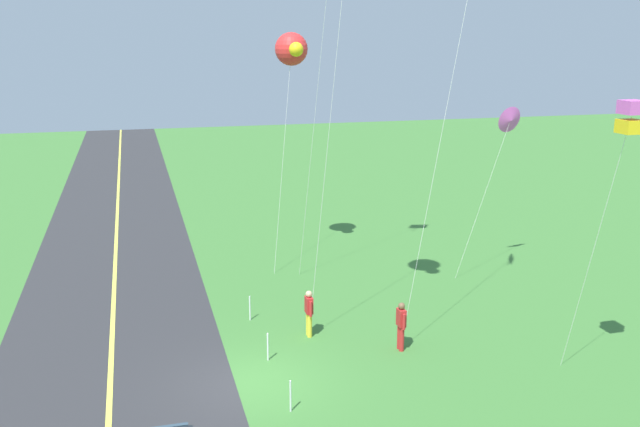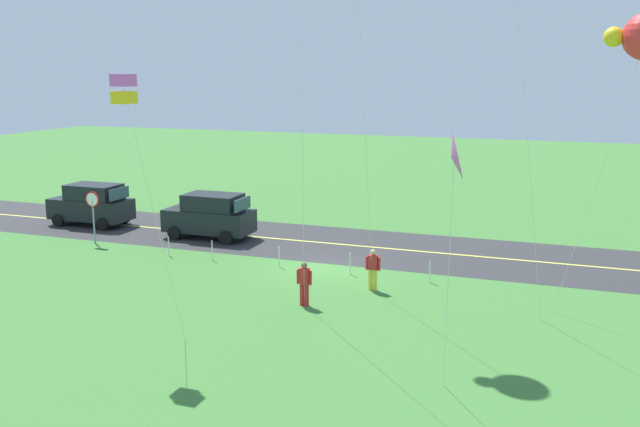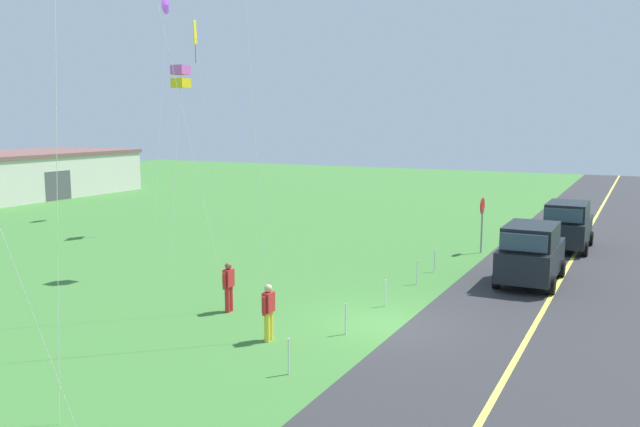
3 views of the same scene
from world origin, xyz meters
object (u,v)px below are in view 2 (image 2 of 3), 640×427
Objects in this scene: stop_sign at (93,207)px; person_adult_companion at (373,268)px; kite_pink_drift at (124,90)px; kite_cyan_top at (454,157)px; car_parked_east_near at (92,204)px; car_suv_foreground at (210,215)px; person_adult_near at (304,282)px.

person_adult_companion is (-14.67, 2.48, -0.94)m from stop_sign.
kite_cyan_top is at bearing 166.65° from kite_pink_drift.
car_parked_east_near is at bearing -48.03° from kite_pink_drift.
car_suv_foreground is 2.75× the size of person_adult_companion.
person_adult_companion is 0.23× the size of kite_cyan_top.
car_parked_east_near is 1.72× the size of stop_sign.
kite_cyan_top is (-10.09, 2.39, -1.28)m from kite_pink_drift.
person_adult_companion is at bearing 161.37° from car_parked_east_near.
car_suv_foreground is 5.60m from stop_sign.
car_parked_east_near is (7.46, -0.47, 0.00)m from car_suv_foreground.
person_adult_near is 1.00× the size of person_adult_companion.
kite_pink_drift reaches higher than stop_sign.
kite_pink_drift reaches higher than car_parked_east_near.
person_adult_near is at bearing -48.40° from kite_cyan_top.
kite_pink_drift is at bearing 108.93° from car_suv_foreground.
car_parked_east_near is 18.82m from kite_pink_drift.
car_suv_foreground is 1.72× the size of stop_sign.
stop_sign reaches higher than car_suv_foreground.
car_suv_foreground is 7.48m from car_parked_east_near.
car_parked_east_near is 2.75× the size of person_adult_companion.
person_adult_companion is (-9.94, 5.40, -0.29)m from car_suv_foreground.
kite_cyan_top reaches higher than person_adult_companion.
kite_pink_drift reaches higher than kite_cyan_top.
person_adult_companion is (-1.80, -2.56, 0.00)m from person_adult_near.
stop_sign is at bearing 0.25° from person_adult_near.
person_adult_companion is 11.43m from kite_pink_drift.
car_parked_east_near reaches higher than person_adult_near.
car_parked_east_near is 0.63× the size of kite_cyan_top.
car_suv_foreground is at bearing 176.39° from car_parked_east_near.
car_suv_foreground reaches higher than person_adult_companion.
person_adult_companion is 0.20× the size of kite_pink_drift.
person_adult_near is 3.13m from person_adult_companion.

